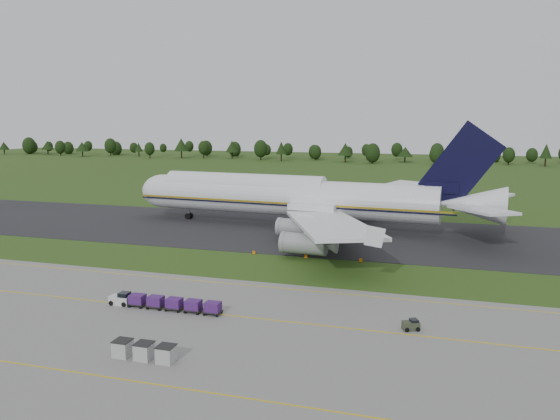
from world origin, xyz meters
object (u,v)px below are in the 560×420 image
(aircraft, at_px, (296,197))
(edge_markers, at_px, (306,256))
(utility_cart, at_px, (411,326))
(uld_row, at_px, (144,351))
(baggage_train, at_px, (163,303))

(aircraft, height_order, edge_markers, aircraft)
(utility_cart, bearing_deg, aircraft, 117.00)
(aircraft, xyz_separation_m, uld_row, (2.84, -69.15, -5.72))
(uld_row, relative_size, edge_markers, 0.34)
(baggage_train, height_order, uld_row, uld_row)
(aircraft, xyz_separation_m, utility_cart, (27.53, -54.04, -6.08))
(utility_cart, relative_size, edge_markers, 0.11)
(aircraft, relative_size, uld_row, 12.71)
(baggage_train, distance_m, utility_cart, 29.99)
(edge_markers, bearing_deg, utility_cart, -55.95)
(baggage_train, xyz_separation_m, edge_markers, (10.98, 29.76, -0.61))
(aircraft, height_order, baggage_train, aircraft)
(uld_row, bearing_deg, baggage_train, 111.34)
(aircraft, height_order, utility_cart, aircraft)
(baggage_train, bearing_deg, uld_row, -68.66)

